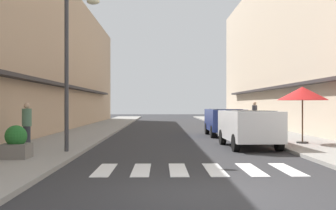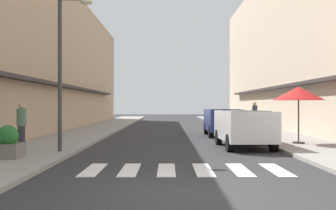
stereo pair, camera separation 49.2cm
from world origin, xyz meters
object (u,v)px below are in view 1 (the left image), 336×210
Objects in this scene: parked_car_mid at (225,119)px; pedestrian_walking_near at (27,124)px; street_lamp at (72,55)px; cafe_umbrella at (302,94)px; parked_car_near at (249,124)px; pedestrian_walking_far at (255,114)px; planter_corner at (16,144)px.

pedestrian_walking_near is at bearing -138.46° from parked_car_mid.
cafe_umbrella is at bearing 17.81° from street_lamp.
pedestrian_walking_near is (-8.30, -1.18, 0.07)m from parked_car_near.
street_lamp is (-6.46, -2.17, 2.45)m from parked_car_near.
street_lamp is at bearing -162.19° from cafe_umbrella.
pedestrian_walking_near is at bearing 35.94° from pedestrian_walking_far.
pedestrian_walking_near is (-10.65, -1.84, -1.16)m from cafe_umbrella.
parked_car_near is 2.47× the size of pedestrian_walking_near.
street_lamp is 5.48× the size of planter_corner.
parked_car_mid is at bearing 52.25° from street_lamp.
cafe_umbrella is at bearing 24.77° from planter_corner.
parked_car_near is 11.16m from pedestrian_walking_far.
parked_car_mid is 1.74× the size of cafe_umbrella.
parked_car_mid is 6.12m from cafe_umbrella.
pedestrian_walking_near is (-0.58, 2.80, 0.44)m from planter_corner.
parked_car_mid is 11.09m from pedestrian_walking_near.
parked_car_near is at bearing -90.00° from parked_car_mid.
planter_corner is 18.12m from pedestrian_walking_far.
pedestrian_walking_near is 0.93× the size of pedestrian_walking_far.
pedestrian_walking_near reaches higher than parked_car_near.
pedestrian_walking_far is at bearing 76.02° from parked_car_near.
pedestrian_walking_near is 16.29m from pedestrian_walking_far.
planter_corner is (-7.72, -3.98, -0.37)m from parked_car_near.
street_lamp is 2.99× the size of pedestrian_walking_far.
planter_corner is at bearing -127.23° from parked_car_mid.
parked_car_near is 8.70m from planter_corner.
street_lamp is 2.30× the size of cafe_umbrella.
parked_car_near is 4.20× the size of planter_corner.
parked_car_near and parked_car_mid have the same top height.
pedestrian_walking_far is (2.70, 10.83, 0.14)m from parked_car_near.
pedestrian_walking_far is (9.16, 13.00, -2.31)m from street_lamp.
planter_corner is at bearing -155.23° from cafe_umbrella.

